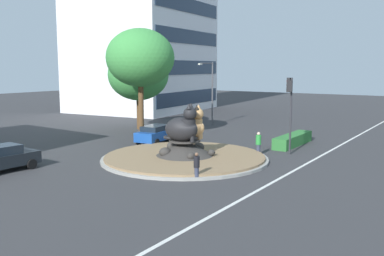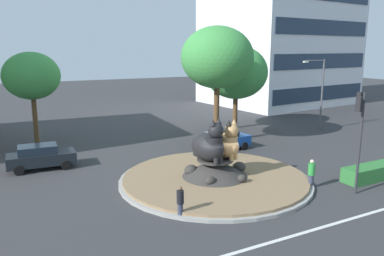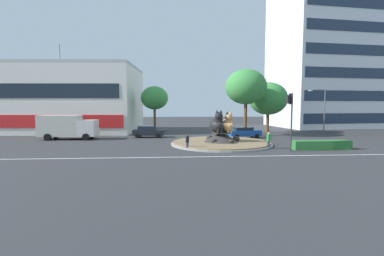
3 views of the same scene
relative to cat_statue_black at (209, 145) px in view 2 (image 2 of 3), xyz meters
name	(u,v)px [view 2 (image 2 of 3)]	position (x,y,z in m)	size (l,w,h in m)	color
ground_plane	(215,181)	(0.55, 0.25, -2.37)	(160.00, 160.00, 0.00)	#333335
lane_centreline	(303,233)	(0.55, -7.24, -2.36)	(112.00, 0.20, 0.01)	silver
roundabout_island	(215,175)	(0.56, 0.26, -1.99)	(11.57, 11.57, 1.41)	gray
cat_statue_black	(209,145)	(0.00, 0.00, 0.00)	(2.07, 2.90, 2.61)	black
cat_statue_calico	(225,144)	(1.19, 0.13, -0.07)	(1.87, 2.72, 2.42)	tan
traffic_light_mast	(360,121)	(6.34, -5.04, 1.73)	(0.71, 0.61, 5.63)	#2D2D33
clipped_hedge_strip	(381,170)	(10.14, -3.96, -1.92)	(5.92, 1.20, 0.90)	#2D7033
broadleaf_tree_behind_island	(217,58)	(5.57, 8.37, 4.81)	(5.96, 5.96, 9.74)	brown
second_tree_near_tower	(32,76)	(-8.06, 14.57, 3.36)	(4.48, 4.48, 7.67)	brown
third_tree_left	(236,72)	(10.50, 12.85, 3.25)	(6.21, 6.21, 8.27)	brown
streetlight_arm	(320,89)	(17.08, 8.15, 1.70)	(2.44, 0.45, 6.90)	#4C4C51
pedestrian_black_shirt	(180,201)	(-3.54, -3.39, -1.53)	(0.35, 0.35, 1.59)	#33384C
pedestrian_green_shirt	(311,173)	(4.85, -3.32, -1.47)	(0.39, 0.39, 1.71)	#33384C
sedan_on_far_lane	(223,140)	(4.79, 6.07, -1.55)	(4.56, 2.35, 1.53)	#19479E
hatchback_near_shophouse	(41,157)	(-8.49, 7.72, -1.52)	(4.41, 2.21, 1.63)	black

